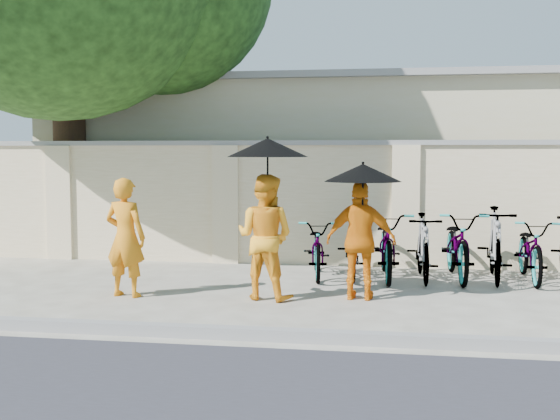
# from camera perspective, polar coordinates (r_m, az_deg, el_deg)

# --- Properties ---
(ground) EXTENTS (80.00, 80.00, 0.00)m
(ground) POSITION_cam_1_polar(r_m,az_deg,el_deg) (8.88, -2.72, -7.53)
(ground) COLOR #B0AC9E
(kerb) EXTENTS (40.00, 0.16, 0.12)m
(kerb) POSITION_cam_1_polar(r_m,az_deg,el_deg) (7.26, -5.53, -9.85)
(kerb) COLOR gray
(kerb) RESTS_ON ground
(compound_wall) EXTENTS (20.00, 0.30, 2.00)m
(compound_wall) POSITION_cam_1_polar(r_m,az_deg,el_deg) (11.75, 5.26, 0.38)
(compound_wall) COLOR beige
(compound_wall) RESTS_ON ground
(building_behind) EXTENTS (14.00, 6.00, 3.20)m
(building_behind) POSITION_cam_1_polar(r_m,az_deg,el_deg) (15.50, 9.94, 3.59)
(building_behind) COLOR #BDB69A
(building_behind) RESTS_ON ground
(monk_left) EXTENTS (0.63, 0.47, 1.56)m
(monk_left) POSITION_cam_1_polar(r_m,az_deg,el_deg) (9.35, -12.46, -2.18)
(monk_left) COLOR orange
(monk_left) RESTS_ON ground
(monk_center) EXTENTS (0.91, 0.79, 1.60)m
(monk_center) POSITION_cam_1_polar(r_m,az_deg,el_deg) (8.98, -1.23, -2.19)
(monk_center) COLOR #FFA41E
(monk_center) RESTS_ON ground
(parasol_center) EXTENTS (1.03, 1.03, 1.15)m
(parasol_center) POSITION_cam_1_polar(r_m,az_deg,el_deg) (8.83, -1.01, 5.09)
(parasol_center) COLOR black
(parasol_center) RESTS_ON ground
(monk_right) EXTENTS (0.91, 0.43, 1.52)m
(monk_right) POSITION_cam_1_polar(r_m,az_deg,el_deg) (9.00, 6.60, -2.50)
(monk_right) COLOR orange
(monk_right) RESTS_ON ground
(parasol_right) EXTENTS (0.97, 0.97, 0.88)m
(parasol_right) POSITION_cam_1_polar(r_m,az_deg,el_deg) (8.85, 6.75, 3.03)
(parasol_right) COLOR black
(parasol_right) RESTS_ON ground
(bike_0) EXTENTS (0.81, 1.75, 0.88)m
(bike_0) POSITION_cam_1_polar(r_m,az_deg,el_deg) (10.61, 3.10, -3.10)
(bike_0) COLOR gray
(bike_0) RESTS_ON ground
(bike_1) EXTENTS (0.62, 1.67, 0.98)m
(bike_1) POSITION_cam_1_polar(r_m,az_deg,el_deg) (10.58, 5.91, -2.87)
(bike_1) COLOR gray
(bike_1) RESTS_ON ground
(bike_2) EXTENTS (0.80, 1.98, 1.02)m
(bike_2) POSITION_cam_1_polar(r_m,az_deg,el_deg) (10.57, 8.72, -2.81)
(bike_2) COLOR gray
(bike_2) RESTS_ON ground
(bike_3) EXTENTS (0.53, 1.66, 0.98)m
(bike_3) POSITION_cam_1_polar(r_m,az_deg,el_deg) (10.50, 11.55, -2.99)
(bike_3) COLOR gray
(bike_3) RESTS_ON ground
(bike_4) EXTENTS (0.78, 1.98, 1.02)m
(bike_4) POSITION_cam_1_polar(r_m,az_deg,el_deg) (10.71, 14.29, -2.80)
(bike_4) COLOR gray
(bike_4) RESTS_ON ground
(bike_5) EXTENTS (0.63, 1.83, 1.08)m
(bike_5) POSITION_cam_1_polar(r_m,az_deg,el_deg) (10.71, 17.08, -2.69)
(bike_5) COLOR gray
(bike_5) RESTS_ON ground
(bike_6) EXTENTS (0.64, 1.76, 0.92)m
(bike_6) POSITION_cam_1_polar(r_m,az_deg,el_deg) (10.87, 19.73, -3.08)
(bike_6) COLOR gray
(bike_6) RESTS_ON ground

